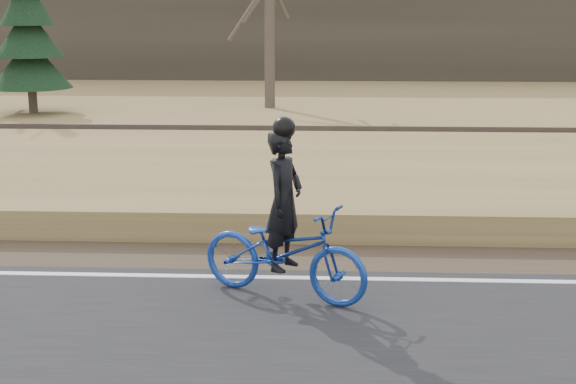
{
  "coord_description": "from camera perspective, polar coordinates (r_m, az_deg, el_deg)",
  "views": [
    {
      "loc": [
        5.69,
        -9.34,
        3.39
      ],
      "look_at": [
        5.22,
        0.5,
        1.1
      ],
      "focal_mm": 50.0,
      "sensor_mm": 36.0,
      "label": 1
    }
  ],
  "objects": [
    {
      "name": "embankment",
      "position": [
        15.03,
        -19.6,
        0.14
      ],
      "size": [
        120.0,
        5.0,
        0.44
      ],
      "primitive_type": "cube",
      "color": "#967D4C",
      "rests_on": "ground"
    },
    {
      "name": "railroad",
      "position": [
        18.47,
        -15.29,
        3.71
      ],
      "size": [
        120.0,
        2.4,
        0.29
      ],
      "color": "black",
      "rests_on": "ballast"
    },
    {
      "name": "treeline_backdrop",
      "position": [
        39.75,
        -5.65,
        12.47
      ],
      "size": [
        120.0,
        4.0,
        6.0
      ],
      "primitive_type": "cube",
      "color": "#383328",
      "rests_on": "ground"
    },
    {
      "name": "ballast",
      "position": [
        18.52,
        -15.23,
        2.79
      ],
      "size": [
        120.0,
        3.0,
        0.45
      ],
      "primitive_type": "cube",
      "color": "slate",
      "rests_on": "ground"
    },
    {
      "name": "cyclist",
      "position": [
        9.29,
        -0.28,
        -3.53
      ],
      "size": [
        2.21,
        1.53,
        2.13
      ],
      "rotation": [
        0.0,
        0.0,
        1.15
      ],
      "color": "navy",
      "rests_on": "road"
    },
    {
      "name": "conifer",
      "position": [
        27.2,
        -18.0,
        10.67
      ],
      "size": [
        2.6,
        2.6,
        5.36
      ],
      "color": "#51473B",
      "rests_on": "ground"
    }
  ]
}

